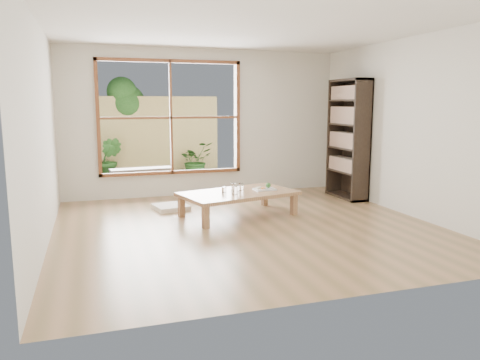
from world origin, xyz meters
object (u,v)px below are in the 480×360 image
object	(u,v)px
low_table	(238,195)
bookshelf	(348,139)
garden_bench	(142,171)
food_tray	(265,188)

from	to	relation	value
low_table	bookshelf	xyz separation A→B (m)	(2.25, 0.74, 0.71)
bookshelf	garden_bench	distance (m)	3.96
bookshelf	garden_bench	bearing A→B (deg)	149.62
low_table	garden_bench	xyz separation A→B (m)	(-1.11, 2.71, 0.03)
low_table	garden_bench	size ratio (longest dim) A/B	1.49
low_table	bookshelf	size ratio (longest dim) A/B	0.89
garden_bench	low_table	bearing A→B (deg)	-73.21
food_tray	garden_bench	world-z (taller)	food_tray
low_table	food_tray	bearing A→B (deg)	-8.41
food_tray	garden_bench	distance (m)	3.09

